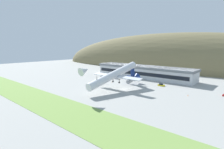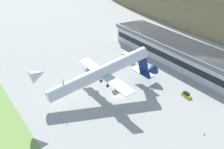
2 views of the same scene
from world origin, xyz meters
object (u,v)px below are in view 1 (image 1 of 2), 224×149
Objects in this scene: service_car_0 at (132,80)px; fuel_truck at (114,76)px; traffic_cone_1 at (112,82)px; terminal_building at (143,71)px; service_car_1 at (161,85)px; traffic_cone_0 at (188,95)px; cargo_airplane at (115,75)px.

fuel_truck is (-15.52, -2.31, 0.90)m from service_car_0.
service_car_0 is 0.65× the size of fuel_truck.
service_car_0 is at bearing 67.35° from traffic_cone_1.
traffic_cone_1 is at bearing -99.31° from terminal_building.
service_car_1 is 7.61× the size of traffic_cone_0.
fuel_truck is 10.74× the size of traffic_cone_1.
terminal_building is 1.64× the size of cargo_airplane.
traffic_cone_1 is at bearing 136.33° from cargo_airplane.
cargo_airplane is 86.50× the size of traffic_cone_0.
traffic_cone_1 is at bearing -55.34° from fuel_truck.
fuel_truck is (-22.90, 26.33, -6.86)m from cargo_airplane.
traffic_cone_0 is at bearing -18.86° from service_car_0.
service_car_0 is 0.92× the size of service_car_1.
service_car_0 reaches higher than traffic_cone_0.
cargo_airplane is 20.76m from traffic_cone_1.
service_car_0 is at bearing 8.46° from fuel_truck.
fuel_truck is at bearing 167.87° from traffic_cone_0.
service_car_1 is (25.64, -19.95, -4.68)m from terminal_building.
terminal_building is 23.96m from fuel_truck.
cargo_airplane is at bearing -75.54° from service_car_0.
fuel_truck is 61.48m from traffic_cone_0.
traffic_cone_0 is (44.57, -15.22, -0.34)m from service_car_0.
cargo_airplane is at bearing -48.98° from fuel_truck.
traffic_cone_1 is (-51.02, -0.21, 0.00)m from traffic_cone_0.
fuel_truck is (-14.32, -18.83, -3.78)m from terminal_building.
fuel_truck is at bearing 178.40° from service_car_1.
fuel_truck is 10.74× the size of traffic_cone_0.
service_car_1 is 0.71× the size of fuel_truck.
terminal_building reaches higher than service_car_0.
terminal_building is 13.23× the size of fuel_truck.
service_car_1 is 39.99m from fuel_truck.
service_car_0 is (-7.38, 28.64, -7.75)m from cargo_airplane.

